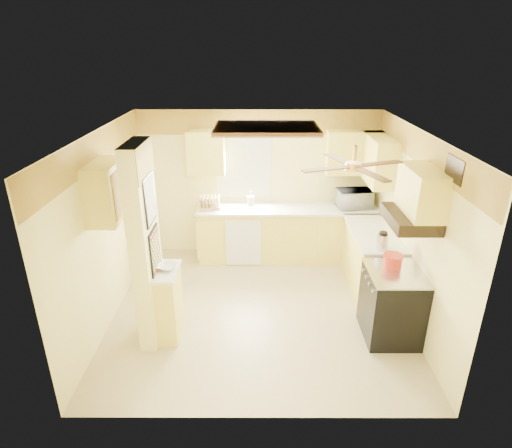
{
  "coord_description": "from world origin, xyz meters",
  "views": [
    {
      "loc": [
        -0.03,
        -5.1,
        3.48
      ],
      "look_at": [
        -0.04,
        0.35,
        1.17
      ],
      "focal_mm": 30.0,
      "sensor_mm": 36.0,
      "label": 1
    }
  ],
  "objects_px": {
    "stove": "(392,304)",
    "microwave": "(354,199)",
    "dutch_oven": "(393,261)",
    "kettle": "(383,241)",
    "bowl": "(167,267)"
  },
  "relations": [
    {
      "from": "microwave",
      "to": "bowl",
      "type": "relative_size",
      "value": 2.34
    },
    {
      "from": "microwave",
      "to": "kettle",
      "type": "xyz_separation_m",
      "value": [
        0.05,
        -1.57,
        -0.04
      ]
    },
    {
      "from": "microwave",
      "to": "kettle",
      "type": "distance_m",
      "value": 1.58
    },
    {
      "from": "stove",
      "to": "bowl",
      "type": "relative_size",
      "value": 3.89
    },
    {
      "from": "dutch_oven",
      "to": "microwave",
      "type": "bearing_deg",
      "value": 91.83
    },
    {
      "from": "stove",
      "to": "microwave",
      "type": "bearing_deg",
      "value": 91.93
    },
    {
      "from": "stove",
      "to": "microwave",
      "type": "xyz_separation_m",
      "value": [
        -0.07,
        2.16,
        0.63
      ]
    },
    {
      "from": "microwave",
      "to": "stove",
      "type": "bearing_deg",
      "value": 84.53
    },
    {
      "from": "stove",
      "to": "dutch_oven",
      "type": "height_order",
      "value": "dutch_oven"
    },
    {
      "from": "stove",
      "to": "kettle",
      "type": "height_order",
      "value": "kettle"
    },
    {
      "from": "bowl",
      "to": "dutch_oven",
      "type": "distance_m",
      "value": 2.79
    },
    {
      "from": "microwave",
      "to": "bowl",
      "type": "height_order",
      "value": "microwave"
    },
    {
      "from": "stove",
      "to": "kettle",
      "type": "xyz_separation_m",
      "value": [
        -0.02,
        0.59,
        0.59
      ]
    },
    {
      "from": "stove",
      "to": "microwave",
      "type": "height_order",
      "value": "microwave"
    },
    {
      "from": "bowl",
      "to": "microwave",
      "type": "bearing_deg",
      "value": 38.04
    }
  ]
}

